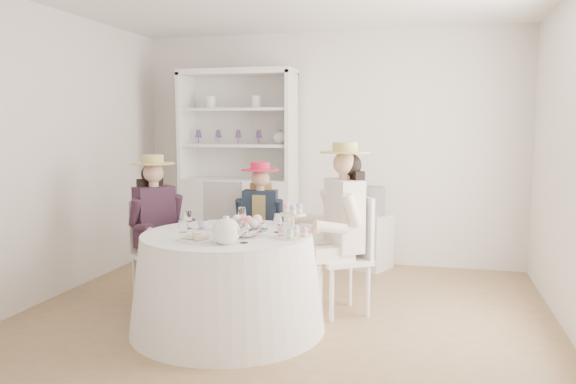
# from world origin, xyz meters

# --- Properties ---
(ground) EXTENTS (4.50, 4.50, 0.00)m
(ground) POSITION_xyz_m (0.00, 0.00, 0.00)
(ground) COLOR olive
(ground) RESTS_ON ground
(wall_back) EXTENTS (4.50, 0.00, 4.50)m
(wall_back) POSITION_xyz_m (0.00, 2.00, 1.35)
(wall_back) COLOR silver
(wall_back) RESTS_ON ground
(wall_front) EXTENTS (4.50, 0.00, 4.50)m
(wall_front) POSITION_xyz_m (0.00, -2.00, 1.35)
(wall_front) COLOR silver
(wall_front) RESTS_ON ground
(wall_left) EXTENTS (0.00, 4.50, 4.50)m
(wall_left) POSITION_xyz_m (-2.25, 0.00, 1.35)
(wall_left) COLOR silver
(wall_left) RESTS_ON ground
(tea_table) EXTENTS (1.55, 1.55, 0.77)m
(tea_table) POSITION_xyz_m (-0.35, -0.45, 0.38)
(tea_table) COLOR white
(tea_table) RESTS_ON ground
(hutch) EXTENTS (1.34, 0.51, 2.26)m
(hutch) POSITION_xyz_m (-1.00, 1.69, 0.80)
(hutch) COLOR silver
(hutch) RESTS_ON ground
(side_table) EXTENTS (0.53, 0.53, 0.62)m
(side_table) POSITION_xyz_m (0.54, 1.75, 0.31)
(side_table) COLOR silver
(side_table) RESTS_ON ground
(hatbox) EXTENTS (0.40, 0.40, 0.31)m
(hatbox) POSITION_xyz_m (0.54, 1.75, 0.78)
(hatbox) COLOR black
(hatbox) RESTS_ON side_table
(guest_left) EXTENTS (0.58, 0.56, 1.36)m
(guest_left) POSITION_xyz_m (-1.23, 0.04, 0.76)
(guest_left) COLOR silver
(guest_left) RESTS_ON ground
(guest_mid) EXTENTS (0.47, 0.49, 1.27)m
(guest_mid) POSITION_xyz_m (-0.39, 0.55, 0.72)
(guest_mid) COLOR silver
(guest_mid) RESTS_ON ground
(guest_right) EXTENTS (0.64, 0.60, 1.48)m
(guest_right) POSITION_xyz_m (0.46, 0.13, 0.83)
(guest_right) COLOR silver
(guest_right) RESTS_ON ground
(spare_chair) EXTENTS (0.47, 0.47, 1.06)m
(spare_chair) POSITION_xyz_m (-0.81, 0.79, 0.57)
(spare_chair) COLOR silver
(spare_chair) RESTS_ON ground
(teacup_a) EXTENTS (0.10, 0.10, 0.07)m
(teacup_a) POSITION_xyz_m (-0.60, -0.35, 0.81)
(teacup_a) COLOR white
(teacup_a) RESTS_ON tea_table
(teacup_b) EXTENTS (0.08, 0.08, 0.06)m
(teacup_b) POSITION_xyz_m (-0.38, -0.14, 0.80)
(teacup_b) COLOR white
(teacup_b) RESTS_ON tea_table
(teacup_c) EXTENTS (0.10, 0.10, 0.06)m
(teacup_c) POSITION_xyz_m (-0.11, -0.35, 0.81)
(teacup_c) COLOR white
(teacup_c) RESTS_ON tea_table
(flower_bowl) EXTENTS (0.26, 0.26, 0.05)m
(flower_bowl) POSITION_xyz_m (-0.17, -0.55, 0.80)
(flower_bowl) COLOR white
(flower_bowl) RESTS_ON tea_table
(flower_arrangement) EXTENTS (0.20, 0.20, 0.07)m
(flower_arrangement) POSITION_xyz_m (-0.16, -0.47, 0.87)
(flower_arrangement) COLOR pink
(flower_arrangement) RESTS_ON tea_table
(table_teapot) EXTENTS (0.28, 0.20, 0.21)m
(table_teapot) POSITION_xyz_m (-0.22, -0.82, 0.86)
(table_teapot) COLOR white
(table_teapot) RESTS_ON tea_table
(sandwich_plate) EXTENTS (0.27, 0.27, 0.06)m
(sandwich_plate) POSITION_xyz_m (-0.47, -0.77, 0.79)
(sandwich_plate) COLOR white
(sandwich_plate) RESTS_ON tea_table
(cupcake_stand) EXTENTS (0.27, 0.27, 0.25)m
(cupcake_stand) POSITION_xyz_m (0.19, -0.48, 0.87)
(cupcake_stand) COLOR white
(cupcake_stand) RESTS_ON tea_table
(stemware_set) EXTENTS (0.84, 0.81, 0.15)m
(stemware_set) POSITION_xyz_m (-0.35, -0.45, 0.85)
(stemware_set) COLOR white
(stemware_set) RESTS_ON tea_table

